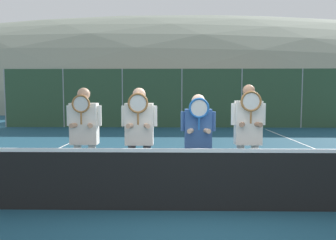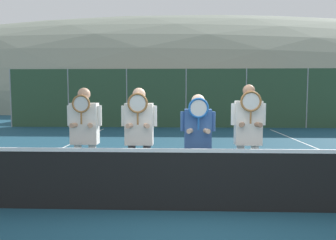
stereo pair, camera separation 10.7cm
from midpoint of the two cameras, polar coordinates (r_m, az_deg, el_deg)
ground_plane at (r=5.04m, az=5.96°, el=-15.47°), size 120.00×120.00×0.00m
hill_distant at (r=64.17m, az=2.52°, el=3.13°), size 143.16×79.53×27.84m
clubhouse_building at (r=23.62m, az=3.32°, el=4.48°), size 15.78×5.50×3.26m
fence_back at (r=16.58m, az=3.34°, el=3.80°), size 18.13×0.06×2.96m
tennis_net at (r=4.90m, az=6.01°, el=-10.19°), size 10.82×0.09×1.03m
court_line_left_sideline at (r=8.74m, az=-23.07°, el=-7.12°), size 0.05×16.00×0.01m
player_leftmost at (r=5.70m, az=-13.79°, el=-2.04°), size 0.59×0.34×1.83m
player_center_left at (r=5.48m, az=-4.49°, el=-2.08°), size 0.60×0.34×1.83m
player_center_right at (r=5.37m, az=5.78°, el=-2.88°), size 0.57×0.34×1.72m
player_rightmost at (r=5.48m, az=14.32°, el=-2.15°), size 0.56×0.34×1.88m
car_far_left at (r=19.74m, az=-10.76°, el=2.29°), size 4.40×2.05×1.85m
car_left_of_center at (r=19.10m, az=3.21°, el=2.09°), size 4.02×1.98×1.70m
car_center at (r=19.69m, az=16.91°, el=2.06°), size 4.20×2.03×1.77m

